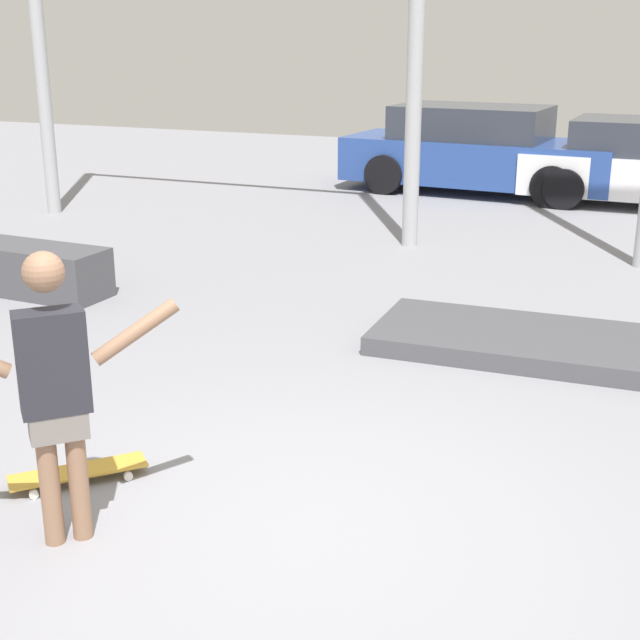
% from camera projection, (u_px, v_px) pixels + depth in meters
% --- Properties ---
extents(ground_plane, '(36.00, 36.00, 0.00)m').
position_uv_depth(ground_plane, '(284.00, 532.00, 4.91)').
color(ground_plane, gray).
extents(skateboarder, '(1.00, 1.01, 1.61)m').
position_uv_depth(skateboarder, '(54.00, 384.00, 4.56)').
color(skateboarder, '#8C664C').
rests_on(skateboarder, ground_plane).
extents(skateboard, '(0.72, 0.74, 0.08)m').
position_uv_depth(skateboard, '(78.00, 472.00, 5.45)').
color(skateboard, gold).
rests_on(skateboard, ground_plane).
extents(grind_box, '(2.08, 0.68, 0.51)m').
position_uv_depth(grind_box, '(18.00, 268.00, 9.39)').
color(grind_box, '#47474C').
rests_on(grind_box, ground_plane).
extents(manual_pad, '(3.26, 1.36, 0.16)m').
position_uv_depth(manual_pad, '(563.00, 346.00, 7.58)').
color(manual_pad, '#47474C').
rests_on(manual_pad, ground_plane).
extents(parked_car_blue, '(4.63, 2.10, 1.45)m').
position_uv_depth(parked_car_blue, '(478.00, 151.00, 15.04)').
color(parked_car_blue, '#284793').
rests_on(parked_car_blue, ground_plane).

